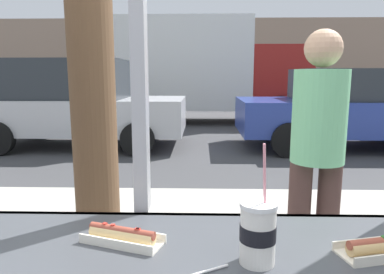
% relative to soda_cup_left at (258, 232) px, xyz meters
% --- Properties ---
extents(ground_plane, '(60.00, 60.00, 0.00)m').
position_rel_soda_cup_left_xyz_m(ground_plane, '(-0.36, 8.30, -1.10)').
color(ground_plane, '#424244').
extents(sidewalk_strip, '(16.00, 2.80, 0.13)m').
position_rel_soda_cup_left_xyz_m(sidewalk_strip, '(-0.36, 1.90, -1.03)').
color(sidewalk_strip, '#B2ADA3').
rests_on(sidewalk_strip, ground).
extents(building_facade_far, '(28.00, 1.20, 4.82)m').
position_rel_soda_cup_left_xyz_m(building_facade_far, '(-0.36, 21.84, 1.31)').
color(building_facade_far, gray).
rests_on(building_facade_far, ground).
extents(soda_cup_left, '(0.10, 0.10, 0.32)m').
position_rel_soda_cup_left_xyz_m(soda_cup_left, '(0.00, 0.00, 0.00)').
color(soda_cup_left, silver).
rests_on(soda_cup_left, window_counter).
extents(hotdog_tray_near, '(0.26, 0.16, 0.05)m').
position_rel_soda_cup_left_xyz_m(hotdog_tray_near, '(-0.38, 0.10, -0.06)').
color(hotdog_tray_near, silver).
rests_on(hotdog_tray_near, window_counter).
extents(loose_straw, '(0.17, 0.10, 0.01)m').
position_rel_soda_cup_left_xyz_m(loose_straw, '(-0.16, -0.07, -0.08)').
color(loose_straw, white).
rests_on(loose_straw, window_counter).
extents(parked_car_silver, '(4.27, 2.00, 1.81)m').
position_rel_soda_cup_left_xyz_m(parked_car_silver, '(-2.71, 6.52, -0.20)').
color(parked_car_silver, '#BCBCC1').
rests_on(parked_car_silver, ground).
extents(parked_car_blue, '(4.24, 2.05, 1.61)m').
position_rel_soda_cup_left_xyz_m(parked_car_blue, '(2.80, 6.52, -0.27)').
color(parked_car_blue, '#283D93').
rests_on(parked_car_blue, ground).
extents(box_truck, '(6.63, 2.44, 3.16)m').
position_rel_soda_cup_left_xyz_m(box_truck, '(-0.44, 10.52, 0.60)').
color(box_truck, silver).
rests_on(box_truck, ground).
extents(pedestrian, '(0.32, 0.32, 1.63)m').
position_rel_soda_cup_left_xyz_m(pedestrian, '(0.56, 1.28, -0.03)').
color(pedestrian, '#49322D').
rests_on(pedestrian, sidewalk_strip).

